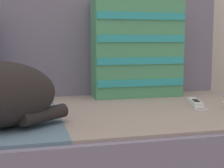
{
  "coord_description": "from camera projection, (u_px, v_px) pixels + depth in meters",
  "views": [
    {
      "loc": [
        0.02,
        -1.14,
        0.62
      ],
      "look_at": [
        0.32,
        0.03,
        0.46
      ],
      "focal_mm": 55.0,
      "sensor_mm": 36.0,
      "label": 1
    }
  ],
  "objects": [
    {
      "name": "couch",
      "position": [
        23.0,
        161.0,
        1.26
      ],
      "size": [
        1.91,
        0.88,
        0.36
      ],
      "color": "gray",
      "rests_on": "ground_plane"
    },
    {
      "name": "sofa_backrest",
      "position": [
        20.0,
        34.0,
        1.55
      ],
      "size": [
        1.87,
        0.14,
        0.56
      ],
      "color": "slate",
      "rests_on": "couch"
    },
    {
      "name": "throw_pillow_striped",
      "position": [
        137.0,
        49.0,
        1.55
      ],
      "size": [
        0.4,
        0.14,
        0.43
      ],
      "color": "#4C9366",
      "rests_on": "couch"
    },
    {
      "name": "game_remote_near",
      "position": [
        196.0,
        103.0,
        1.35
      ],
      "size": [
        0.1,
        0.21,
        0.02
      ],
      "color": "white",
      "rests_on": "couch"
    }
  ]
}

